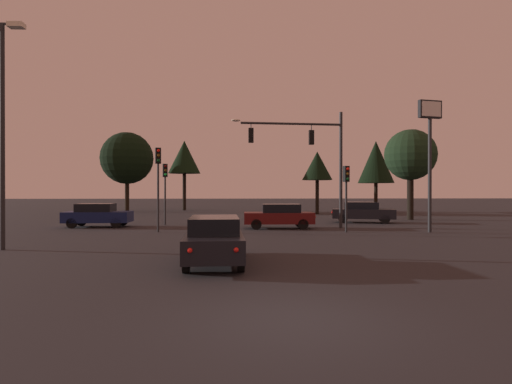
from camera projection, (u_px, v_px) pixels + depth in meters
name	position (u px, v px, depth m)	size (l,w,h in m)	color
ground_plane	(251.00, 220.00, 31.87)	(168.00, 168.00, 0.00)	#262326
traffic_signal_mast_arm	(310.00, 149.00, 25.26)	(7.01, 0.71, 7.31)	#232326
traffic_light_corner_left	(158.00, 173.00, 22.86)	(0.37, 0.39, 4.78)	#232326
traffic_light_corner_right	(165.00, 182.00, 27.50)	(0.37, 0.39, 4.18)	#232326
traffic_light_median	(346.00, 185.00, 22.78)	(0.37, 0.39, 3.75)	#232326
car_nearside_lane	(215.00, 239.00, 13.10)	(1.96, 4.71, 1.52)	black
car_crossing_left	(279.00, 216.00, 25.08)	(4.39, 1.81, 1.52)	#4C0F0F
car_crossing_right	(98.00, 215.00, 26.06)	(4.21, 2.01, 1.52)	#0F1947
car_far_lane	(363.00, 212.00, 29.55)	(4.73, 2.82, 1.52)	black
parking_lot_lamp_post	(2.00, 108.00, 16.02)	(1.70, 0.36, 9.04)	#232326
store_sign_illuminated	(430.00, 136.00, 22.77)	(1.42, 0.53, 7.45)	#232326
tree_behind_sign	(410.00, 155.00, 32.55)	(4.10, 4.10, 7.29)	black
tree_left_far	(376.00, 162.00, 44.04)	(3.88, 3.88, 7.77)	black
tree_center_horizon	(127.00, 158.00, 44.39)	(5.70, 5.70, 8.76)	black
tree_right_cluster	(317.00, 166.00, 40.35)	(3.01, 3.01, 6.26)	black
tree_lot_edge	(184.00, 157.00, 47.82)	(3.79, 3.79, 8.25)	black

